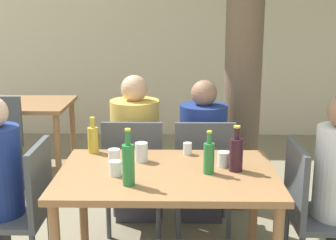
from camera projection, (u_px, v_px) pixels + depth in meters
cafe_building_wall at (172, 31)px, 6.18m from camera, size 10.00×0.08×2.80m
dining_table_front at (167, 185)px, 2.86m from camera, size 1.33×0.89×0.75m
dining_table_back at (17, 112)px, 4.89m from camera, size 1.11×0.81×0.75m
patio_chair_0 at (23, 205)px, 2.91m from camera, size 0.44×0.44×0.92m
patio_chair_1 at (312, 207)px, 2.88m from camera, size 0.44×0.44×0.92m
patio_chair_2 at (134, 169)px, 3.56m from camera, size 0.44×0.44×0.92m
patio_chair_3 at (204, 169)px, 3.55m from camera, size 0.44×0.44×0.92m
person_seated_2 at (136, 156)px, 3.77m from camera, size 0.38×0.59×1.22m
person_seated_3 at (202, 158)px, 3.78m from camera, size 0.37×0.58×1.18m
green_bottle_0 at (128, 163)px, 2.60m from camera, size 0.07×0.07×0.33m
wine_bottle_1 at (236, 153)px, 2.83m from camera, size 0.08×0.08×0.28m
oil_cruet_2 at (93, 139)px, 3.19m from camera, size 0.07×0.07×0.25m
green_bottle_3 at (209, 157)px, 2.79m from camera, size 0.07×0.07×0.26m
drinking_glass_0 at (114, 155)px, 3.03m from camera, size 0.08×0.08×0.08m
drinking_glass_1 at (141, 152)px, 3.02m from camera, size 0.08×0.08×0.13m
drinking_glass_2 at (115, 168)px, 2.77m from camera, size 0.08×0.08×0.09m
drinking_glass_3 at (224, 159)px, 2.92m from camera, size 0.08×0.08×0.09m
drinking_glass_4 at (187, 149)px, 3.16m from camera, size 0.06×0.06×0.08m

